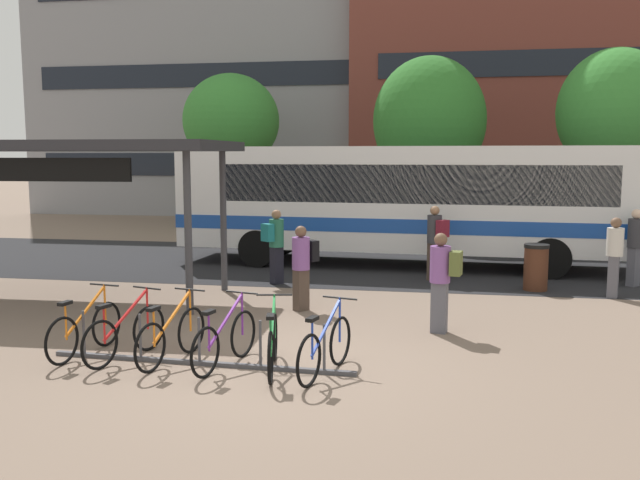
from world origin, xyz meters
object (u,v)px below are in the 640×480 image
Objects in this scene: commuter_olive_pack_3 at (442,276)px; commuter_maroon_pack_6 at (435,238)px; commuter_black_pack_4 at (302,262)px; street_tree_2 at (615,112)px; parked_bicycle_orange_2 at (172,336)px; trash_bin at (536,267)px; transit_shelter at (73,151)px; parked_bicycle_blue_5 at (325,348)px; street_tree_0 at (429,121)px; parked_bicycle_orange_0 at (85,330)px; parked_bicycle_purple_3 at (225,340)px; parked_bicycle_green_4 at (273,345)px; commuter_teal_pack_2 at (636,242)px; city_bus at (400,200)px; commuter_navy_pack_0 at (615,251)px; commuter_teal_pack_5 at (275,242)px; street_tree_1 at (231,121)px; parked_bicycle_red_1 at (125,334)px.

commuter_olive_pack_3 is 0.95× the size of commuter_maroon_pack_6.
street_tree_2 is at bearing -176.97° from commuter_black_pack_4.
commuter_maroon_pack_6 reaches higher than parked_bicycle_orange_2.
commuter_olive_pack_3 reaches higher than trash_bin.
parked_bicycle_blue_5 is at bearing -36.21° from transit_shelter.
transit_shelter is 1.01× the size of street_tree_0.
parked_bicycle_orange_0 is at bearing -139.64° from trash_bin.
parked_bicycle_purple_3 and parked_bicycle_green_4 have the same top height.
commuter_teal_pack_2 reaches higher than parked_bicycle_purple_3.
parked_bicycle_green_4 is at bearing 43.82° from commuter_black_pack_4.
commuter_teal_pack_2 reaches higher than trash_bin.
street_tree_0 is at bearing -105.52° from commuter_teal_pack_2.
street_tree_0 is at bearing -151.67° from commuter_black_pack_4.
trash_bin is at bearing -154.17° from commuter_maroon_pack_6.
parked_bicycle_blue_5 is at bearing -81.47° from parked_bicycle_purple_3.
street_tree_0 is (-2.52, 9.13, 3.65)m from trash_bin.
city_bus reaches higher than commuter_navy_pack_0.
transit_shelter reaches higher than commuter_teal_pack_5.
street_tree_2 is (9.40, 9.02, 3.40)m from commuter_teal_pack_5.
street_tree_1 is (-1.08, 14.31, 1.31)m from transit_shelter.
parked_bicycle_red_1 is 0.26× the size of transit_shelter.
commuter_maroon_pack_6 reaches higher than parked_bicycle_green_4.
street_tree_2 is (8.26, 11.49, 3.46)m from commuter_black_pack_4.
parked_bicycle_blue_5 is at bearing -94.07° from street_tree_0.
street_tree_1 is at bearing 161.52° from street_tree_0.
commuter_navy_pack_0 is 0.96× the size of commuter_teal_pack_2.
street_tree_2 is at bearing -38.06° from parked_bicycle_green_4.
street_tree_0 is 6.09m from street_tree_2.
parked_bicycle_green_4 is 6.39m from commuter_teal_pack_5.
city_bus reaches higher than trash_bin.
parked_bicycle_blue_5 is at bearing -103.25° from parked_bicycle_green_4.
commuter_navy_pack_0 is 1.00× the size of commuter_olive_pack_3.
commuter_olive_pack_3 reaches higher than parked_bicycle_red_1.
commuter_black_pack_4 is (2.62, 3.45, 0.56)m from parked_bicycle_orange_0.
city_bus reaches higher than commuter_maroon_pack_6.
parked_bicycle_red_1 is 0.26× the size of street_tree_1.
parked_bicycle_blue_5 is 0.27× the size of street_tree_1.
commuter_teal_pack_2 is (11.86, 3.34, -2.04)m from transit_shelter.
parked_bicycle_red_1 is 9.17m from trash_bin.
commuter_teal_pack_5 reaches higher than parked_bicycle_orange_2.
street_tree_2 reaches higher than commuter_navy_pack_0.
trash_bin is at bearing -112.20° from street_tree_2.
parked_bicycle_orange_2 is 0.98× the size of commuter_teal_pack_5.
parked_bicycle_orange_0 and parked_bicycle_red_1 have the same top height.
parked_bicycle_blue_5 is 1.63× the size of trash_bin.
parked_bicycle_orange_0 is 0.99× the size of commuter_teal_pack_5.
street_tree_1 is at bearing -50.07° from commuter_olive_pack_3.
city_bus is at bearing -107.17° from commuter_navy_pack_0.
parked_bicycle_orange_2 is at bearing -75.39° from street_tree_1.
commuter_teal_pack_2 is at bearing 21.04° from trash_bin.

